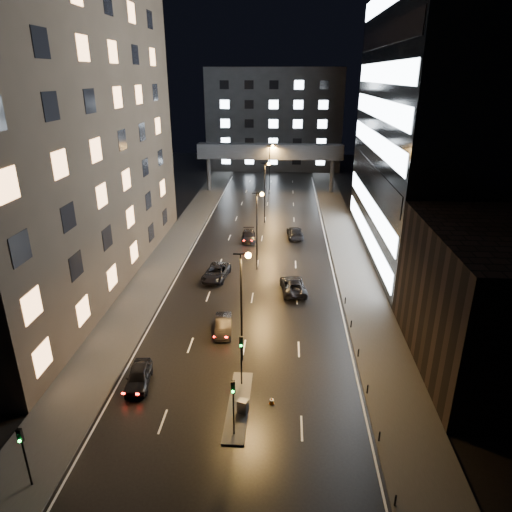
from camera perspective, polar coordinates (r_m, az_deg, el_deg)
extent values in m
plane|color=black|center=(69.72, 0.75, 2.22)|extent=(160.00, 160.00, 0.00)
cube|color=#383533|center=(66.85, -10.25, 1.05)|extent=(5.00, 110.00, 0.15)
cube|color=#383533|center=(65.54, 11.48, 0.53)|extent=(5.00, 110.00, 0.15)
cube|color=#2D2319|center=(56.09, -24.85, 16.48)|extent=(15.00, 48.00, 40.00)
cube|color=black|center=(42.08, 26.65, -5.02)|extent=(10.00, 18.00, 12.00)
cube|color=black|center=(65.27, 24.53, 19.23)|extent=(20.00, 36.00, 45.00)
cube|color=#333335|center=(124.13, 2.30, 16.74)|extent=(34.00, 14.00, 25.00)
cube|color=#333335|center=(96.82, 1.76, 12.94)|extent=(30.00, 3.00, 3.00)
cylinder|color=#333335|center=(99.02, -5.93, 10.10)|extent=(0.80, 0.80, 7.00)
cylinder|color=#333335|center=(98.11, 9.45, 9.81)|extent=(0.80, 0.80, 7.00)
cube|color=#383533|center=(36.22, -2.20, -18.16)|extent=(1.60, 8.00, 0.15)
cylinder|color=black|center=(37.08, -1.83, -13.52)|extent=(0.12, 0.12, 3.50)
cube|color=black|center=(35.86, -1.88, -10.65)|extent=(0.28, 0.22, 0.90)
sphere|color=#0CFF33|center=(35.89, -1.89, -11.15)|extent=(0.18, 0.18, 0.18)
cylinder|color=black|center=(32.77, -2.81, -19.06)|extent=(0.12, 0.12, 3.50)
cube|color=black|center=(31.38, -2.89, -16.02)|extent=(0.28, 0.22, 0.90)
sphere|color=#0CFF33|center=(31.44, -2.91, -16.58)|extent=(0.18, 0.18, 0.18)
cylinder|color=black|center=(32.76, -26.70, -22.24)|extent=(0.12, 0.12, 3.50)
cube|color=black|center=(31.36, -27.41, -19.29)|extent=(0.28, 0.22, 0.90)
sphere|color=#0CFF33|center=(31.44, -27.45, -19.84)|extent=(0.18, 0.18, 0.18)
cylinder|color=black|center=(30.86, 17.01, -27.27)|extent=(0.12, 0.12, 0.90)
cylinder|color=black|center=(34.26, 15.15, -21.03)|extent=(0.12, 0.12, 0.90)
cylinder|color=black|center=(38.01, 13.76, -15.95)|extent=(0.12, 0.12, 0.90)
cylinder|color=black|center=(42.02, 12.67, -11.80)|extent=(0.12, 0.12, 0.90)
cylinder|color=black|center=(46.23, 11.81, -8.39)|extent=(0.12, 0.12, 0.90)
cylinder|color=black|center=(50.58, 11.10, -5.56)|extent=(0.12, 0.12, 0.90)
cylinder|color=black|center=(38.43, -1.83, -6.71)|extent=(0.18, 0.18, 10.00)
cylinder|color=black|center=(36.32, -1.93, 0.24)|extent=(1.20, 0.12, 0.12)
sphere|color=#FF9E38|center=(36.30, -0.98, 0.07)|extent=(0.50, 0.50, 0.50)
cylinder|color=black|center=(56.76, 0.11, 2.93)|extent=(0.18, 0.18, 10.00)
cylinder|color=black|center=(55.35, 0.11, 7.84)|extent=(1.20, 0.12, 0.12)
sphere|color=#FF9E38|center=(55.34, 0.74, 7.73)|extent=(0.50, 0.50, 0.50)
cylinder|color=black|center=(75.93, 1.10, 7.80)|extent=(0.18, 0.18, 10.00)
cylinder|color=black|center=(74.89, 1.12, 11.51)|extent=(1.20, 0.12, 0.12)
sphere|color=#FF9E38|center=(74.88, 1.59, 11.43)|extent=(0.50, 0.50, 0.50)
cylinder|color=black|center=(95.45, 1.69, 10.68)|extent=(0.18, 0.18, 10.00)
cylinder|color=black|center=(94.62, 1.73, 13.66)|extent=(1.20, 0.12, 0.12)
sphere|color=#FF9E38|center=(94.61, 2.10, 13.59)|extent=(0.50, 0.50, 0.50)
imported|color=black|center=(39.01, -14.46, -14.37)|extent=(2.29, 4.60, 1.51)
imported|color=black|center=(44.72, -4.10, -8.63)|extent=(2.01, 4.58, 1.46)
imported|color=black|center=(55.94, -4.99, -2.08)|extent=(3.30, 5.94, 1.57)
imported|color=black|center=(68.60, -0.90, 2.52)|extent=(2.41, 5.05, 1.42)
imported|color=black|center=(52.57, 4.65, -3.69)|extent=(3.36, 5.97, 1.57)
imported|color=black|center=(70.16, 4.88, 2.95)|extent=(2.69, 5.65, 1.59)
cube|color=#4F4E51|center=(35.20, -1.67, -18.26)|extent=(0.88, 0.77, 1.06)
cone|color=#DB610B|center=(36.31, 1.97, -17.62)|extent=(0.53, 0.53, 0.56)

